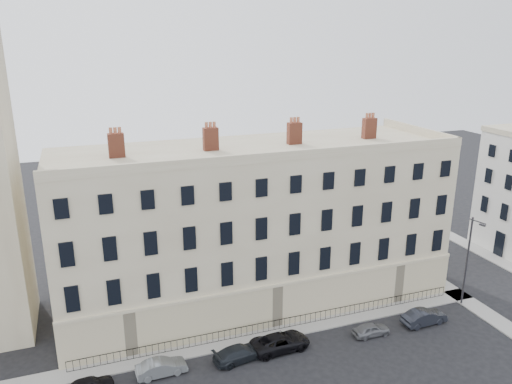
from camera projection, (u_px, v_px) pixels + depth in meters
ground at (372, 351)px, 40.73m from camera, size 160.00×160.00×0.00m
terrace at (254, 225)px, 47.33m from camera, size 36.22×12.22×17.00m
pavement_terrace at (237, 341)px, 41.96m from camera, size 48.00×2.00×0.12m
pavement_east_return at (438, 282)px, 52.12m from camera, size 2.00×24.00×0.12m
pavement_adjacent at (498, 260)px, 57.16m from camera, size 2.00×20.00×0.12m
railings at (279, 324)px, 43.47m from camera, size 35.00×0.04×0.96m
car_b at (161, 367)px, 37.67m from camera, size 3.88×1.49×1.26m
car_c at (239, 353)px, 39.39m from camera, size 4.52×2.43×1.25m
car_d at (281, 342)px, 40.73m from camera, size 5.03×2.52×1.37m
car_e at (371, 329)px, 42.70m from camera, size 3.29×1.37×1.11m
car_f at (424, 317)px, 44.37m from camera, size 4.23×1.59×1.38m
streetlamp at (468, 258)px, 46.30m from camera, size 0.57×1.90×8.87m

